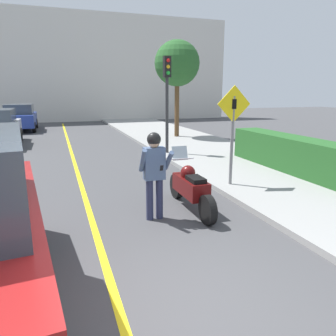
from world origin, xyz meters
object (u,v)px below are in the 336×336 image
crossing_sign (233,126)px  person_biker (154,167)px  street_tree (177,64)px  motorcycle (190,187)px  parked_car_blue (20,117)px  traffic_light (167,87)px

crossing_sign → person_biker: bearing=-151.1°
person_biker → street_tree: street_tree is taller
motorcycle → parked_car_blue: 17.45m
street_tree → person_biker: bearing=-112.6°
person_biker → crossing_sign: size_ratio=0.69×
crossing_sign → parked_car_blue: crossing_sign is taller
person_biker → parked_car_blue: bearing=102.7°
motorcycle → parked_car_blue: parked_car_blue is taller
parked_car_blue → traffic_light: bearing=-60.6°
motorcycle → parked_car_blue: bearing=105.7°
person_biker → crossing_sign: bearing=28.9°
person_biker → motorcycle: bearing=17.6°
person_biker → street_tree: size_ratio=0.35×
motorcycle → person_biker: (-0.88, -0.28, 0.57)m
crossing_sign → traffic_light: bearing=91.4°
traffic_light → parked_car_blue: bearing=119.4°
street_tree → parked_car_blue: size_ratio=1.17×
motorcycle → traffic_light: traffic_light is taller
motorcycle → crossing_sign: size_ratio=0.91×
motorcycle → traffic_light: size_ratio=0.63×
street_tree → parked_car_blue: (-8.21, 6.59, -2.98)m
street_tree → traffic_light: bearing=-114.9°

